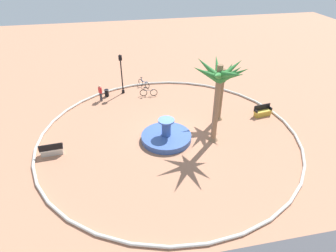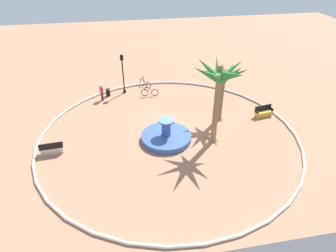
# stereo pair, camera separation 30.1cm
# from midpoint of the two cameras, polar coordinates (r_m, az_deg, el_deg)

# --- Properties ---
(ground_plane) EXTENTS (80.00, 80.00, 0.00)m
(ground_plane) POSITION_cam_midpoint_polar(r_m,az_deg,el_deg) (22.76, -0.24, -1.89)
(ground_plane) COLOR tan
(plaza_curb) EXTENTS (20.05, 20.05, 0.20)m
(plaza_curb) POSITION_cam_midpoint_polar(r_m,az_deg,el_deg) (22.70, -0.24, -1.68)
(plaza_curb) COLOR silver
(plaza_curb) RESTS_ON ground
(fountain) EXTENTS (3.82, 3.82, 1.80)m
(fountain) POSITION_cam_midpoint_polar(r_m,az_deg,el_deg) (22.13, -0.72, -2.13)
(fountain) COLOR #38569E
(fountain) RESTS_ON ground
(palm_tree_near_fountain) EXTENTS (4.01, 4.09, 6.30)m
(palm_tree_near_fountain) POSITION_cam_midpoint_polar(r_m,az_deg,el_deg) (20.12, 9.64, 8.66)
(palm_tree_near_fountain) COLOR #8E6B4C
(palm_tree_near_fountain) RESTS_ON ground
(palm_tree_by_curb) EXTENTS (3.55, 3.61, 4.80)m
(palm_tree_by_curb) POSITION_cam_midpoint_polar(r_m,az_deg,el_deg) (23.49, 10.29, 9.21)
(palm_tree_by_curb) COLOR brown
(palm_tree_by_curb) RESTS_ON ground
(bench_east) EXTENTS (1.66, 0.75, 1.00)m
(bench_east) POSITION_cam_midpoint_polar(r_m,az_deg,el_deg) (26.46, 17.79, 2.63)
(bench_east) COLOR gold
(bench_east) RESTS_ON ground
(bench_west) EXTENTS (1.63, 0.62, 1.00)m
(bench_west) POSITION_cam_midpoint_polar(r_m,az_deg,el_deg) (22.27, -22.25, -4.49)
(bench_west) COLOR beige
(bench_west) RESTS_ON ground
(lamppost) EXTENTS (0.32, 0.32, 4.01)m
(lamppost) POSITION_cam_midpoint_polar(r_m,az_deg,el_deg) (28.76, -9.48, 10.66)
(lamppost) COLOR black
(lamppost) RESTS_ON ground
(trash_bin) EXTENTS (0.46, 0.46, 0.73)m
(trash_bin) POSITION_cam_midpoint_polar(r_m,az_deg,el_deg) (29.15, -12.28, 6.43)
(trash_bin) COLOR black
(trash_bin) RESTS_ON ground
(bicycle_red_frame) EXTENTS (1.71, 0.45, 0.94)m
(bicycle_red_frame) POSITION_cam_midpoint_polar(r_m,az_deg,el_deg) (28.62, -4.15, 6.61)
(bicycle_red_frame) COLOR black
(bicycle_red_frame) RESTS_ON ground
(bicycle_by_lamppost) EXTENTS (1.00, 1.47, 0.94)m
(bicycle_by_lamppost) POSITION_cam_midpoint_polar(r_m,az_deg,el_deg) (30.59, -5.07, 8.35)
(bicycle_by_lamppost) COLOR black
(bicycle_by_lamppost) RESTS_ON ground
(person_cyclist_helmet) EXTENTS (0.35, 0.46, 1.61)m
(person_cyclist_helmet) POSITION_cam_midpoint_polar(r_m,az_deg,el_deg) (28.19, -13.48, 6.51)
(person_cyclist_helmet) COLOR #33333D
(person_cyclist_helmet) RESTS_ON ground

